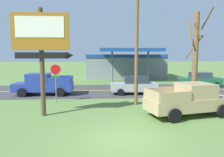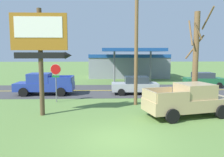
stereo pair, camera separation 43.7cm
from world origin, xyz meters
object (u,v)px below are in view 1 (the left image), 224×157
(motel_sign, at_px, (42,42))
(car_silver_far_lane, at_px, (134,85))
(pickup_tan_parked_on_lawn, at_px, (190,100))
(gas_station, at_px, (125,65))
(stop_sign, at_px, (56,76))
(bare_tree, at_px, (195,57))
(car_green_near_lane, at_px, (201,79))
(pickup_blue_on_road, at_px, (43,84))
(utility_pole, at_px, (137,36))

(motel_sign, distance_m, car_silver_far_lane, 10.25)
(pickup_tan_parked_on_lawn, bearing_deg, gas_station, 93.38)
(stop_sign, height_order, bare_tree, bare_tree)
(motel_sign, height_order, car_green_near_lane, motel_sign)
(pickup_blue_on_road, xyz_separation_m, car_silver_far_lane, (8.31, 0.00, -0.13))
(stop_sign, distance_m, bare_tree, 10.49)
(bare_tree, height_order, pickup_tan_parked_on_lawn, bare_tree)
(pickup_tan_parked_on_lawn, relative_size, car_silver_far_lane, 1.31)
(stop_sign, distance_m, pickup_tan_parked_on_lawn, 9.77)
(stop_sign, height_order, car_silver_far_lane, stop_sign)
(bare_tree, bearing_deg, utility_pole, 178.21)
(motel_sign, relative_size, utility_pole, 0.68)
(gas_station, distance_m, car_green_near_lane, 13.04)
(pickup_tan_parked_on_lawn, relative_size, pickup_blue_on_road, 1.06)
(pickup_blue_on_road, height_order, car_green_near_lane, pickup_blue_on_road)
(pickup_tan_parked_on_lawn, height_order, pickup_blue_on_road, same)
(motel_sign, distance_m, pickup_blue_on_road, 8.01)
(stop_sign, bearing_deg, pickup_tan_parked_on_lawn, -25.55)
(bare_tree, bearing_deg, pickup_tan_parked_on_lawn, -117.46)
(gas_station, relative_size, pickup_tan_parked_on_lawn, 2.18)
(gas_station, bearing_deg, car_silver_far_lane, -93.52)
(bare_tree, xyz_separation_m, car_silver_far_lane, (-3.76, 4.41, -2.69))
(gas_station, bearing_deg, stop_sign, -112.57)
(bare_tree, relative_size, pickup_tan_parked_on_lawn, 1.26)
(car_green_near_lane, bearing_deg, stop_sign, -154.00)
(motel_sign, distance_m, bare_tree, 10.69)
(gas_station, height_order, pickup_blue_on_road, gas_station)
(motel_sign, height_order, car_silver_far_lane, motel_sign)
(utility_pole, xyz_separation_m, car_silver_far_lane, (0.54, 4.28, -4.16))
(utility_pole, distance_m, pickup_tan_parked_on_lawn, 5.79)
(motel_sign, xyz_separation_m, car_silver_far_lane, (6.56, 7.01, -3.58))
(car_green_near_lane, bearing_deg, bare_tree, -117.96)
(car_green_near_lane, relative_size, car_silver_far_lane, 1.00)
(motel_sign, distance_m, pickup_tan_parked_on_lawn, 9.44)
(utility_pole, distance_m, car_silver_far_lane, 5.99)
(motel_sign, bearing_deg, utility_pole, 24.43)
(pickup_tan_parked_on_lawn, bearing_deg, pickup_blue_on_road, 144.89)
(utility_pole, xyz_separation_m, car_green_near_lane, (8.77, 8.28, -4.16))
(stop_sign, relative_size, utility_pole, 0.32)
(stop_sign, relative_size, pickup_blue_on_road, 0.57)
(motel_sign, distance_m, car_green_near_lane, 18.79)
(utility_pole, distance_m, bare_tree, 4.55)
(stop_sign, xyz_separation_m, pickup_blue_on_road, (-1.76, 3.21, -1.06))
(gas_station, xyz_separation_m, car_green_near_lane, (7.32, -10.73, -1.11))
(pickup_tan_parked_on_lawn, bearing_deg, bare_tree, 62.54)
(pickup_blue_on_road, relative_size, car_green_near_lane, 1.24)
(utility_pole, relative_size, pickup_blue_on_road, 1.80)
(motel_sign, relative_size, car_silver_far_lane, 1.52)
(bare_tree, height_order, car_green_near_lane, bare_tree)
(pickup_blue_on_road, xyz_separation_m, car_green_near_lane, (16.54, 4.00, -0.13))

